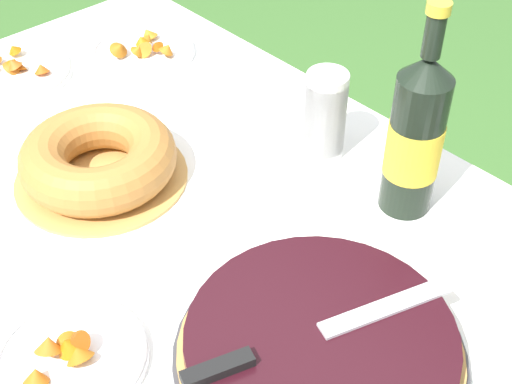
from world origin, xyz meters
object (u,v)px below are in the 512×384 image
Objects in this scene: berry_tart at (320,348)px; snack_plate_right at (143,50)px; cup_stack at (325,115)px; snack_plate_left at (70,356)px; bundt_cake at (99,159)px; serving_knife at (301,338)px; snack_plate_far at (13,71)px; juice_bottle_red at (416,137)px.

snack_plate_right reaches higher than berry_tart.
cup_stack reaches higher than snack_plate_left.
serving_knife is at bearing -2.97° from bundt_cake.
berry_tart is at bearing 47.63° from snack_plate_left.
cup_stack is (-0.29, 0.35, 0.02)m from serving_knife.
serving_knife is 1.55× the size of snack_plate_far.
serving_knife is at bearing -4.78° from snack_plate_far.
bundt_cake is 0.41m from snack_plate_far.
berry_tart is 1.04× the size of serving_knife.
cup_stack reaches higher than serving_knife.
juice_bottle_red is 1.51× the size of snack_plate_far.
berry_tart is 2.33× the size of cup_stack.
berry_tart is 1.30× the size of bundt_cake.
snack_plate_right reaches higher than snack_plate_left.
snack_plate_left is (0.29, -0.24, -0.03)m from bundt_cake.
snack_plate_far is (-0.69, 0.29, -0.00)m from snack_plate_left.
snack_plate_right is at bearing -177.34° from juice_bottle_red.
cup_stack reaches higher than snack_plate_far.
snack_plate_far is at bearing 157.50° from snack_plate_left.
juice_bottle_red is at bearing 80.15° from snack_plate_left.
serving_knife is at bearing 45.30° from snack_plate_left.
bundt_cake is at bearing -179.78° from berry_tart.
berry_tart is at bearing -20.21° from snack_plate_right.
serving_knife is at bearing -72.61° from juice_bottle_red.
bundt_cake is 1.79× the size of cup_stack.
serving_knife reaches higher than snack_plate_far.
berry_tart reaches higher than snack_plate_left.
juice_bottle_red is (-0.12, 0.33, 0.11)m from berry_tart.
berry_tart is at bearing -69.81° from juice_bottle_red.
serving_knife is 0.90m from snack_plate_far.
juice_bottle_red is at bearing -0.42° from cup_stack.
snack_plate_far is (-0.79, -0.28, -0.12)m from juice_bottle_red.
juice_bottle_red is 0.59m from snack_plate_left.
snack_plate_left is 0.86× the size of snack_plate_far.
berry_tart is 1.62× the size of snack_plate_far.
juice_bottle_red reaches higher than snack_plate_right.
bundt_cake is 1.32× the size of snack_plate_right.
bundt_cake is at bearing -7.01° from snack_plate_far.
snack_plate_right reaches higher than snack_plate_far.
serving_knife reaches higher than snack_plate_left.
snack_plate_far is at bearing -113.94° from snack_plate_right.
juice_bottle_red reaches higher than bundt_cake.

